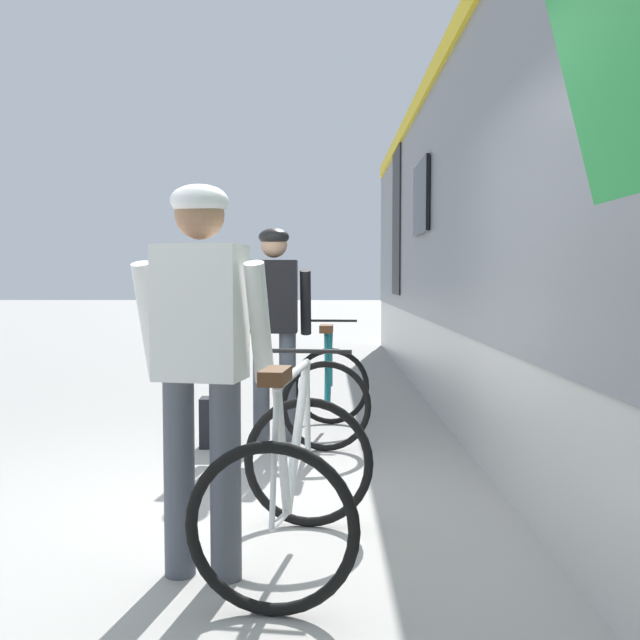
% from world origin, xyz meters
% --- Properties ---
extents(ground_plane, '(80.00, 80.00, 0.00)m').
position_xyz_m(ground_plane, '(0.00, 0.00, 0.00)').
color(ground_plane, '#A09E99').
extents(cyclist_near_in_white, '(0.65, 0.38, 1.76)m').
position_xyz_m(cyclist_near_in_white, '(0.08, -0.64, 1.05)').
color(cyclist_near_in_white, '#4C515B').
rests_on(cyclist_near_in_white, ground).
extents(cyclist_far_in_dark, '(0.61, 0.31, 1.76)m').
position_xyz_m(cyclist_far_in_dark, '(0.20, 2.07, 1.05)').
color(cyclist_far_in_dark, '#4C515B').
rests_on(cyclist_far_in_dark, ground).
extents(bicycle_near_white, '(0.83, 1.14, 0.99)m').
position_xyz_m(bicycle_near_white, '(0.48, -0.51, 0.40)').
color(bicycle_near_white, black).
rests_on(bicycle_near_white, ground).
extents(bicycle_far_teal, '(0.76, 1.10, 0.99)m').
position_xyz_m(bicycle_far_teal, '(0.65, 2.18, 0.40)').
color(bicycle_far_teal, black).
rests_on(bicycle_far_teal, ground).
extents(backpack_on_platform, '(0.28, 0.19, 0.40)m').
position_xyz_m(backpack_on_platform, '(-0.23, 1.80, 0.20)').
color(backpack_on_platform, black).
rests_on(backpack_on_platform, ground).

